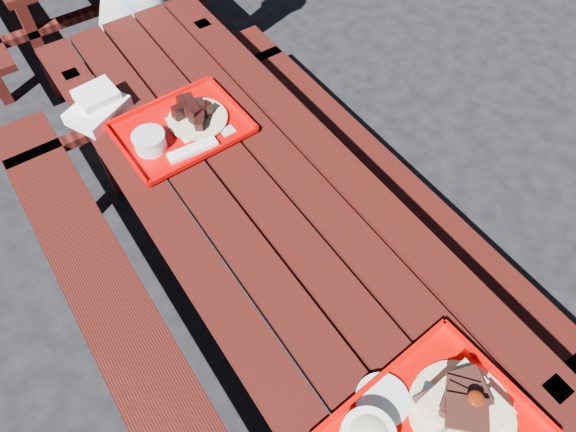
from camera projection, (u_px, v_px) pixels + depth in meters
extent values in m
plane|color=black|center=(269.00, 299.00, 2.31)|extent=(60.00, 60.00, 0.00)
cube|color=#41100C|center=(183.00, 244.00, 1.61)|extent=(0.14, 2.40, 0.04)
cube|color=#41100C|center=(224.00, 222.00, 1.66)|extent=(0.14, 2.40, 0.04)
cube|color=#41100C|center=(263.00, 201.00, 1.71)|extent=(0.14, 2.40, 0.04)
cube|color=#41100C|center=(300.00, 182.00, 1.76)|extent=(0.14, 2.40, 0.04)
cube|color=#41100C|center=(334.00, 163.00, 1.81)|extent=(0.14, 2.40, 0.04)
cube|color=#41100C|center=(125.00, 329.00, 1.77)|extent=(0.25, 2.40, 0.04)
cube|color=#41100C|center=(62.00, 205.00, 2.35)|extent=(0.06, 0.06, 0.42)
cube|color=#41100C|center=(382.00, 182.00, 2.14)|extent=(0.25, 2.40, 0.04)
cube|color=#41100C|center=(519.00, 363.00, 1.92)|extent=(0.06, 0.06, 0.42)
cube|color=#41100C|center=(273.00, 107.00, 2.72)|extent=(0.06, 0.06, 0.42)
cube|color=#41100C|center=(508.00, 424.00, 1.64)|extent=(0.06, 0.06, 0.75)
cube|color=#41100C|center=(99.00, 139.00, 2.36)|extent=(0.06, 0.06, 0.75)
cube|color=#41100C|center=(213.00, 90.00, 2.56)|extent=(0.06, 0.06, 0.75)
cube|color=#41100C|center=(156.00, 105.00, 2.41)|extent=(1.40, 0.06, 0.04)
cube|color=#41100C|center=(177.00, 6.00, 3.26)|extent=(0.06, 0.06, 0.42)
cube|color=#41100C|center=(36.00, 41.00, 2.78)|extent=(0.06, 0.06, 0.75)
cube|color=#41100C|center=(138.00, 5.00, 2.98)|extent=(0.06, 0.06, 0.75)
cube|color=#41100C|center=(86.00, 14.00, 2.83)|extent=(1.40, 0.06, 0.04)
cube|color=#D90300|center=(380.00, 377.00, 1.33)|extent=(0.49, 0.05, 0.02)
cube|color=#D90300|center=(499.00, 376.00, 1.33)|extent=(0.04, 0.38, 0.02)
cylinder|color=beige|center=(462.00, 413.00, 1.28)|extent=(0.27, 0.27, 0.01)
cube|color=beige|center=(479.00, 425.00, 1.23)|extent=(0.17, 0.09, 0.05)
cube|color=beige|center=(452.00, 393.00, 1.28)|extent=(0.17, 0.09, 0.05)
ellipsoid|color=#591807|center=(478.00, 397.00, 1.17)|extent=(0.04, 0.04, 0.02)
cylinder|color=silver|center=(382.00, 400.00, 1.30)|extent=(0.14, 0.14, 0.01)
cube|color=#D50000|center=(182.00, 130.00, 1.87)|extent=(0.45, 0.35, 0.01)
cube|color=#D50000|center=(159.00, 101.00, 1.93)|extent=(0.44, 0.03, 0.02)
cube|color=#D50000|center=(205.00, 155.00, 1.77)|extent=(0.44, 0.03, 0.02)
cube|color=#D50000|center=(232.00, 102.00, 1.93)|extent=(0.02, 0.34, 0.02)
cube|color=#D50000|center=(125.00, 154.00, 1.78)|extent=(0.02, 0.34, 0.02)
cube|color=white|center=(193.00, 122.00, 1.87)|extent=(0.15, 0.15, 0.01)
cylinder|color=beige|center=(198.00, 119.00, 1.88)|extent=(0.22, 0.22, 0.01)
cylinder|color=silver|center=(150.00, 142.00, 1.79)|extent=(0.11, 0.11, 0.06)
cylinder|color=silver|center=(148.00, 136.00, 1.76)|extent=(0.12, 0.12, 0.01)
cube|color=white|center=(193.00, 150.00, 1.79)|extent=(0.18, 0.06, 0.02)
cube|color=silver|center=(228.00, 131.00, 1.85)|extent=(0.05, 0.04, 0.00)
cube|color=white|center=(98.00, 110.00, 1.90)|extent=(0.25, 0.23, 0.05)
cube|color=white|center=(96.00, 95.00, 1.88)|extent=(0.15, 0.13, 0.04)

